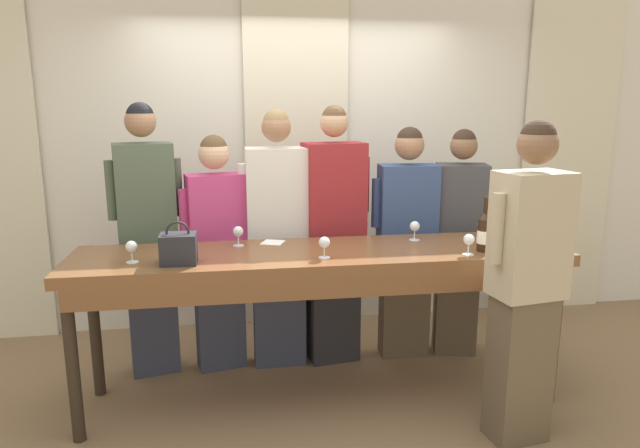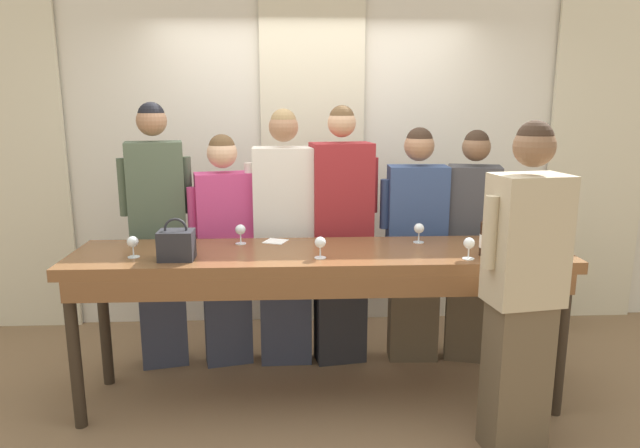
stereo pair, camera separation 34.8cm
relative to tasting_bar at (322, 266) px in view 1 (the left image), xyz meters
The scene contains 22 objects.
ground_plane 0.88m from the tasting_bar, 90.00° to the left, with size 18.00×18.00×0.00m, color #846647.
wall_back 1.50m from the tasting_bar, 90.00° to the left, with size 12.00×0.06×2.80m.
curtain_panel_center 1.42m from the tasting_bar, 90.00° to the left, with size 0.83×0.03×2.69m.
curtain_panel_right 2.77m from the tasting_bar, 29.32° to the left, with size 0.83×0.03×2.69m.
tasting_bar is the anchor object (origin of this frame).
wine_bottle 1.00m from the tasting_bar, ahead, with size 0.08×0.08×0.33m.
handbag 0.86m from the tasting_bar, behind, with size 0.20×0.15×0.24m.
wine_glass_front_left 1.11m from the tasting_bar, behind, with size 0.07×0.07×0.13m.
wine_glass_front_mid 0.57m from the tasting_bar, 157.22° to the left, with size 0.07×0.07×0.13m.
wine_glass_front_right 0.23m from the tasting_bar, 93.88° to the right, with size 0.07×0.07×0.13m.
wine_glass_center_left 0.88m from the tasting_bar, 13.79° to the right, with size 0.07×0.07×0.13m.
wine_glass_center_mid 0.69m from the tasting_bar, 16.46° to the left, with size 0.07×0.07×0.13m.
wine_glass_center_right 1.12m from the tasting_bar, ahead, with size 0.07×0.07×0.13m.
napkin 0.39m from the tasting_bar, 137.56° to the left, with size 0.17×0.17×0.00m.
guest_olive_jacket 1.24m from the tasting_bar, 152.49° to the left, with size 0.49×0.30×1.86m.
guest_pink_top 0.86m from the tasting_bar, 138.22° to the left, with size 0.50×0.28×1.65m.
guest_cream_sweater 0.61m from the tasting_bar, 111.27° to the left, with size 0.54×0.24×1.81m.
guest_striped_shirt 0.60m from the tasting_bar, 73.38° to the left, with size 0.53×0.30×1.84m.
guest_navy_coat 0.91m from the tasting_bar, 39.04° to the left, with size 0.52×0.23×1.69m.
guest_beige_cap 1.24m from the tasting_bar, 27.39° to the left, with size 0.47×0.33×1.67m.
host_pouring 1.17m from the tasting_bar, 29.52° to the right, with size 0.48×0.31×1.77m.
potted_plant 2.21m from the tasting_bar, 30.54° to the left, with size 0.26×0.26×0.63m.
Camera 1 is at (-0.51, -3.30, 1.87)m, focal length 32.00 mm.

